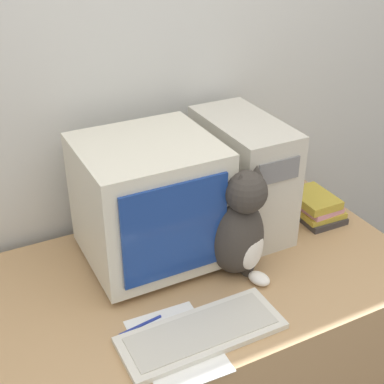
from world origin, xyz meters
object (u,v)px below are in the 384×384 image
Objects in this scene: computer_tower at (242,175)px; pen at (140,326)px; keyboard at (202,333)px; crt_monitor at (149,202)px; cat at (239,229)px; book_stack at (315,207)px.

computer_tower is 3.12× the size of pen.
keyboard is at bearing -37.79° from pen.
crt_monitor is at bearing 61.20° from pen.
cat is at bearing -41.78° from crt_monitor.
computer_tower reaches higher than cat.
cat is 2.77× the size of pen.
book_stack is at bearing 16.87° from pen.
computer_tower reaches higher than keyboard.
pen is at bearing -118.80° from crt_monitor.
crt_monitor is 0.99× the size of computer_tower.
crt_monitor is 1.12× the size of cat.
computer_tower is at bearing 163.19° from book_stack.
book_stack reaches higher than pen.
computer_tower is 0.33m from book_stack.
cat is 1.78× the size of book_stack.
crt_monitor is 3.10× the size of pen.
cat is at bearing 14.13° from pen.
computer_tower is 0.28m from cat.
book_stack is (0.67, 0.35, 0.04)m from keyboard.
computer_tower is 2.01× the size of book_stack.
computer_tower is at bearing 48.26° from keyboard.
keyboard is at bearing -158.79° from cat.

